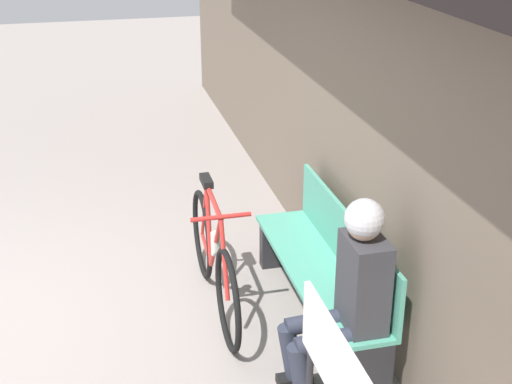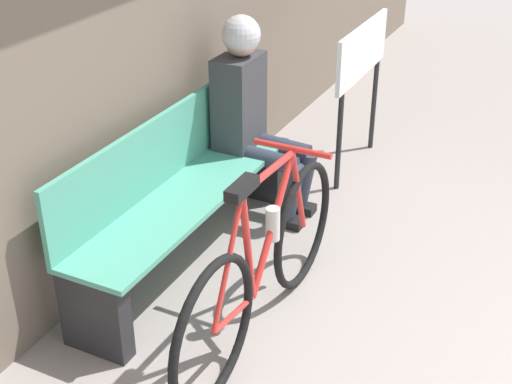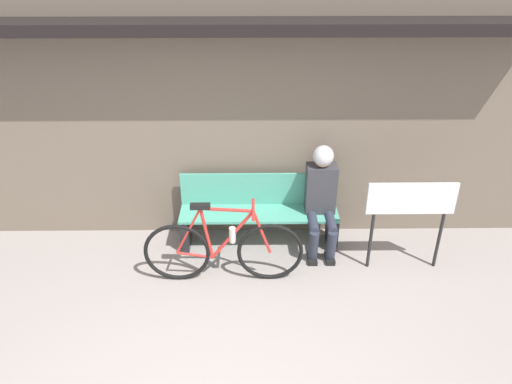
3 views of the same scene
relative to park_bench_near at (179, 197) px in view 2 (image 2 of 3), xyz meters
name	(u,v)px [view 2 (image 2 of 3)]	position (x,y,z in m)	size (l,w,h in m)	color
park_bench_near	(179,197)	(0.00, 0.00, 0.00)	(1.82, 0.42, 0.84)	#51A88E
bicycle	(264,267)	(-0.38, -0.71, -0.02)	(1.67, 0.40, 0.94)	black
person_seated	(252,105)	(0.70, -0.10, 0.32)	(0.34, 0.60, 1.26)	#2D3342
signboard	(362,62)	(1.58, -0.50, 0.39)	(0.93, 0.04, 1.05)	#232326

